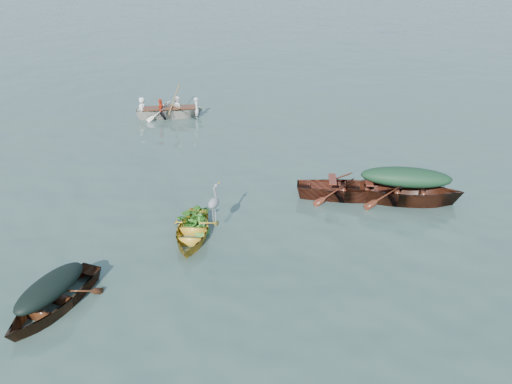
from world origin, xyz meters
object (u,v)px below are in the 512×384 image
rowed_boat (170,118)px  heron (214,208)px  open_wooden_boat (349,198)px  dark_covered_boat (55,308)px  yellow_dinghy (192,238)px  green_tarp_boat (403,202)px

rowed_boat → heron: heron is taller
open_wooden_boat → heron: (-2.61, -3.23, 0.80)m
dark_covered_boat → rowed_boat: bearing=110.3°
rowed_boat → dark_covered_boat: bearing=170.4°
heron → yellow_dinghy: bearing=-174.8°
open_wooden_boat → rowed_boat: size_ratio=1.07×
green_tarp_boat → heron: heron is taller
dark_covered_boat → open_wooden_boat: open_wooden_boat is taller
dark_covered_boat → rowed_boat: rowed_boat is taller
dark_covered_boat → heron: (1.79, 3.50, 0.80)m
green_tarp_boat → heron: 5.42m
dark_covered_boat → green_tarp_boat: green_tarp_boat is taller
dark_covered_boat → heron: 4.01m
green_tarp_boat → heron: size_ratio=4.74×
open_wooden_boat → heron: heron is taller
yellow_dinghy → open_wooden_boat: open_wooden_boat is taller
yellow_dinghy → rowed_boat: rowed_boat is taller
dark_covered_boat → open_wooden_boat: size_ratio=0.76×
green_tarp_boat → open_wooden_boat: bearing=90.0°
yellow_dinghy → open_wooden_boat: bearing=30.0°
dark_covered_boat → green_tarp_boat: size_ratio=0.71×
yellow_dinghy → heron: heron is taller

